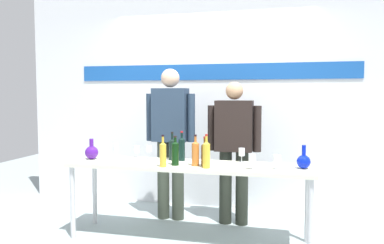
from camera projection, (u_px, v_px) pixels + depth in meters
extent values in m
plane|color=#94A4A6|center=(188.00, 240.00, 3.89)|extent=(10.00, 10.00, 0.00)
cube|color=white|center=(213.00, 91.00, 4.98)|extent=(5.14, 0.10, 3.00)
cube|color=#1953A8|center=(212.00, 72.00, 4.91)|extent=(3.60, 0.01, 0.20)
cube|color=silver|center=(188.00, 166.00, 3.83)|extent=(2.43, 0.56, 0.04)
cylinder|color=silver|center=(73.00, 202.00, 3.92)|extent=(0.05, 0.05, 0.74)
cylinder|color=silver|center=(310.00, 220.00, 3.36)|extent=(0.05, 0.05, 0.74)
cylinder|color=silver|center=(95.00, 191.00, 4.36)|extent=(0.05, 0.05, 0.74)
cylinder|color=silver|center=(308.00, 206.00, 3.80)|extent=(0.05, 0.05, 0.74)
sphere|color=#4C1A90|center=(92.00, 153.00, 4.09)|extent=(0.14, 0.14, 0.14)
cylinder|color=#4C1A90|center=(91.00, 143.00, 4.08)|extent=(0.04, 0.04, 0.09)
sphere|color=#0A1FC1|center=(304.00, 162.00, 3.57)|extent=(0.13, 0.13, 0.13)
cylinder|color=#0A1FC1|center=(304.00, 151.00, 3.56)|extent=(0.04, 0.04, 0.10)
cylinder|color=#323A2E|center=(163.00, 180.00, 4.55)|extent=(0.14, 0.14, 0.92)
cylinder|color=#323A2E|center=(178.00, 180.00, 4.50)|extent=(0.14, 0.14, 0.92)
cube|color=#27384E|center=(170.00, 115.00, 4.47)|extent=(0.40, 0.22, 0.61)
cylinder|color=#27384E|center=(150.00, 117.00, 4.53)|extent=(0.09, 0.09, 0.55)
cylinder|color=#27384E|center=(191.00, 118.00, 4.41)|extent=(0.09, 0.09, 0.55)
sphere|color=beige|center=(170.00, 78.00, 4.44)|extent=(0.21, 0.21, 0.21)
cylinder|color=black|center=(226.00, 187.00, 4.37)|extent=(0.14, 0.14, 0.83)
cylinder|color=black|center=(242.00, 188.00, 4.32)|extent=(0.14, 0.14, 0.83)
cube|color=black|center=(234.00, 126.00, 4.30)|extent=(0.41, 0.22, 0.56)
cylinder|color=black|center=(212.00, 128.00, 4.36)|extent=(0.09, 0.09, 0.51)
cylinder|color=black|center=(257.00, 129.00, 4.24)|extent=(0.09, 0.09, 0.51)
sphere|color=tan|center=(234.00, 91.00, 4.27)|extent=(0.20, 0.20, 0.20)
cylinder|color=black|center=(172.00, 150.00, 4.04)|extent=(0.07, 0.07, 0.20)
cone|color=black|center=(172.00, 140.00, 4.03)|extent=(0.07, 0.07, 0.03)
cylinder|color=black|center=(172.00, 137.00, 4.03)|extent=(0.02, 0.02, 0.08)
cylinder|color=black|center=(172.00, 133.00, 4.02)|extent=(0.03, 0.03, 0.02)
cylinder|color=black|center=(182.00, 150.00, 4.00)|extent=(0.07, 0.07, 0.22)
cone|color=black|center=(182.00, 138.00, 3.99)|extent=(0.07, 0.07, 0.03)
cylinder|color=black|center=(182.00, 136.00, 3.99)|extent=(0.02, 0.02, 0.07)
cylinder|color=#B4151D|center=(182.00, 132.00, 3.98)|extent=(0.03, 0.03, 0.02)
cylinder|color=gold|center=(163.00, 156.00, 3.65)|extent=(0.06, 0.06, 0.21)
cone|color=gold|center=(163.00, 143.00, 3.64)|extent=(0.06, 0.06, 0.03)
cylinder|color=gold|center=(163.00, 140.00, 3.64)|extent=(0.02, 0.02, 0.07)
cylinder|color=black|center=(163.00, 136.00, 3.64)|extent=(0.03, 0.03, 0.02)
cylinder|color=#51310B|center=(205.00, 156.00, 3.70)|extent=(0.07, 0.07, 0.20)
cone|color=#51310B|center=(205.00, 144.00, 3.69)|extent=(0.07, 0.07, 0.03)
cylinder|color=#51310B|center=(205.00, 142.00, 3.69)|extent=(0.03, 0.03, 0.07)
cylinder|color=#A92319|center=(205.00, 137.00, 3.69)|extent=(0.03, 0.03, 0.02)
cylinder|color=black|center=(175.00, 154.00, 3.74)|extent=(0.07, 0.07, 0.21)
cone|color=black|center=(175.00, 142.00, 3.73)|extent=(0.07, 0.07, 0.03)
cylinder|color=black|center=(175.00, 141.00, 3.73)|extent=(0.03, 0.03, 0.06)
cylinder|color=black|center=(175.00, 137.00, 3.72)|extent=(0.03, 0.03, 0.02)
cylinder|color=gold|center=(206.00, 156.00, 3.59)|extent=(0.07, 0.07, 0.23)
cone|color=gold|center=(206.00, 143.00, 3.58)|extent=(0.07, 0.07, 0.03)
cylinder|color=gold|center=(206.00, 140.00, 3.58)|extent=(0.02, 0.02, 0.07)
cylinder|color=red|center=(206.00, 135.00, 3.58)|extent=(0.03, 0.03, 0.02)
cylinder|color=orange|center=(195.00, 155.00, 3.71)|extent=(0.07, 0.07, 0.21)
cone|color=orange|center=(195.00, 142.00, 3.70)|extent=(0.07, 0.07, 0.03)
cylinder|color=orange|center=(195.00, 140.00, 3.70)|extent=(0.02, 0.02, 0.07)
cylinder|color=black|center=(195.00, 135.00, 3.70)|extent=(0.03, 0.03, 0.02)
cylinder|color=white|center=(137.00, 157.00, 4.20)|extent=(0.05, 0.05, 0.00)
cylinder|color=white|center=(137.00, 155.00, 4.19)|extent=(0.01, 0.01, 0.06)
cylinder|color=white|center=(137.00, 149.00, 4.19)|extent=(0.06, 0.06, 0.07)
cylinder|color=white|center=(149.00, 159.00, 4.11)|extent=(0.06, 0.06, 0.00)
cylinder|color=white|center=(149.00, 155.00, 4.10)|extent=(0.01, 0.01, 0.08)
cylinder|color=white|center=(149.00, 148.00, 4.10)|extent=(0.06, 0.06, 0.07)
cylinder|color=white|center=(116.00, 158.00, 4.18)|extent=(0.06, 0.06, 0.00)
cylinder|color=white|center=(116.00, 154.00, 4.18)|extent=(0.01, 0.01, 0.08)
cylinder|color=white|center=(116.00, 147.00, 4.17)|extent=(0.06, 0.06, 0.07)
cylinder|color=white|center=(277.00, 169.00, 3.55)|extent=(0.06, 0.06, 0.00)
cylinder|color=white|center=(277.00, 166.00, 3.55)|extent=(0.01, 0.01, 0.06)
cylinder|color=white|center=(277.00, 159.00, 3.55)|extent=(0.07, 0.07, 0.07)
cylinder|color=white|center=(242.00, 162.00, 3.92)|extent=(0.06, 0.06, 0.00)
cylinder|color=white|center=(242.00, 159.00, 3.92)|extent=(0.01, 0.01, 0.06)
cylinder|color=white|center=(242.00, 152.00, 3.92)|extent=(0.06, 0.06, 0.08)
cylinder|color=white|center=(252.00, 169.00, 3.54)|extent=(0.06, 0.06, 0.00)
cylinder|color=white|center=(252.00, 166.00, 3.53)|extent=(0.01, 0.01, 0.06)
cylinder|color=white|center=(252.00, 158.00, 3.53)|extent=(0.07, 0.07, 0.08)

